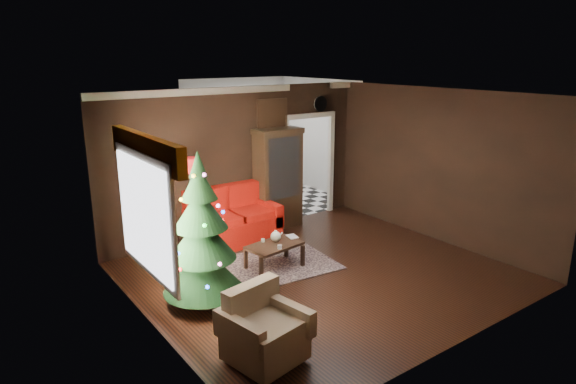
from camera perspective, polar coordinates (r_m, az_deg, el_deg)
floor at (r=8.06m, az=3.82°, el=-9.30°), size 5.50×5.50×0.00m
ceiling at (r=7.35m, az=4.21°, el=10.95°), size 5.50×5.50×0.00m
wall_back at (r=9.58m, az=-5.65°, el=3.51°), size 5.50×0.00×5.50m
wall_front at (r=5.98m, az=19.61°, el=-4.73°), size 5.50×0.00×5.50m
wall_left at (r=6.25m, az=-15.75°, el=-3.54°), size 0.00×5.50×5.50m
wall_right at (r=9.54m, az=16.79°, el=2.88°), size 0.00×5.50×5.50m
doorway at (r=10.59m, az=2.34°, el=2.80°), size 1.10×0.10×2.10m
left_window at (r=6.43m, az=-16.08°, el=-2.57°), size 0.05×1.60×1.40m
valance at (r=6.26m, az=-15.95°, el=4.72°), size 0.12×2.10×0.35m
kitchen_floor at (r=12.03m, az=-2.15°, el=-0.81°), size 3.00×3.00×0.00m
kitchen_window at (r=12.89m, az=-5.86°, el=7.94°), size 0.70×0.06×0.70m
rug at (r=8.35m, az=-1.80°, el=-8.31°), size 2.13×1.64×0.01m
loveseat at (r=9.24m, az=-6.22°, el=-2.73°), size 1.70×0.90×1.00m
curio_cabinet at (r=9.88m, az=-1.16°, el=1.28°), size 0.90×0.45×1.90m
floor_lamp at (r=8.55m, az=-10.89°, el=-2.11°), size 0.31×0.31×1.80m
christmas_tree at (r=6.82m, az=-9.86°, el=-4.69°), size 1.40×1.40×2.12m
armchair at (r=5.75m, az=-2.66°, el=-15.02°), size 0.92×0.92×0.80m
coffee_table at (r=8.19m, az=-1.57°, el=-7.25°), size 0.94×0.64×0.40m
teapot at (r=8.20m, az=-1.41°, el=-5.05°), size 0.24×0.24×0.18m
cup_a at (r=8.21m, az=-2.87°, el=-5.53°), size 0.08×0.08×0.05m
cup_b at (r=7.92m, az=-0.96°, el=-6.27°), size 0.08×0.08×0.06m
book at (r=8.35m, az=0.01°, el=-4.55°), size 0.16×0.04×0.21m
wall_clock at (r=10.50m, az=3.68°, el=10.02°), size 0.32×0.32×0.06m
painting at (r=9.80m, az=-1.83°, el=8.89°), size 0.62×0.05×0.52m
kitchen_counter at (r=12.90m, az=-5.15°, el=2.32°), size 1.80×0.60×0.90m
kitchen_table at (r=11.53m, az=-2.57°, el=0.39°), size 0.70×0.70×0.75m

